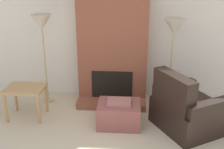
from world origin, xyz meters
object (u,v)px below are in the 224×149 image
Objects in this scene: armchair at (185,112)px; floor_lamp_left at (42,25)px; side_table at (25,92)px; ottoman at (119,114)px; floor_lamp_right at (174,30)px.

floor_lamp_left is at bearing 41.30° from armchair.
armchair reaches higher than side_table.
armchair reaches higher than ottoman.
ottoman is at bearing 57.53° from armchair.
side_table is (-1.59, 0.13, 0.27)m from ottoman.
ottoman is at bearing -138.70° from floor_lamp_right.
floor_lamp_right reaches higher than armchair.
ottoman is at bearing -4.80° from side_table.
armchair is 1.41m from floor_lamp_right.
floor_lamp_left reaches higher than floor_lamp_right.
ottoman is at bearing -28.82° from floor_lamp_left.
floor_lamp_left is 2.32m from floor_lamp_right.
side_table is 1.21m from floor_lamp_left.
side_table is (-2.64, 0.17, 0.16)m from armchair.
floor_lamp_right reaches higher than side_table.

